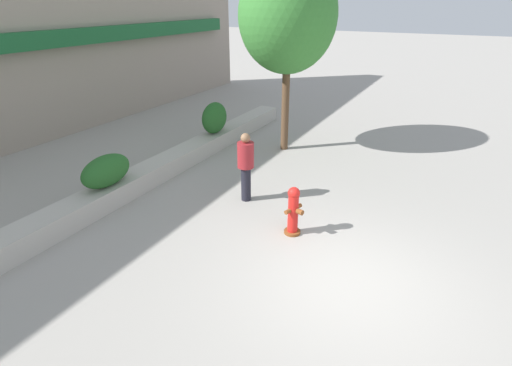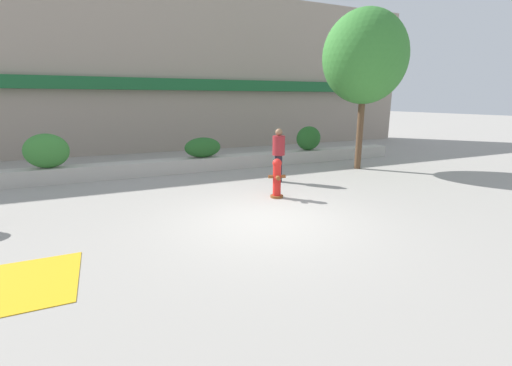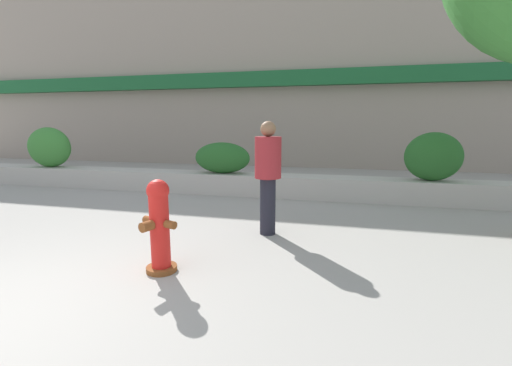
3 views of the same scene
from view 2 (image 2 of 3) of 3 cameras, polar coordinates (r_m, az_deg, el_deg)
The scene contains 10 objects.
ground_plane at distance 7.67m, azimuth 1.59°, elevation -6.24°, with size 120.00×120.00×0.00m, color #9E9991.
building_facade at distance 18.79m, azimuth -15.18°, elevation 17.43°, with size 30.00×1.36×8.00m.
planter_wall_low at distance 13.10m, azimuth -9.88°, elevation 3.09°, with size 18.00×0.70×0.50m, color #B7B2A8.
hedge_bush_0 at distance 12.70m, azimuth -31.54°, elevation 4.58°, with size 1.30×0.70×1.09m, color #387F33.
hedge_bush_1 at distance 13.07m, azimuth -8.87°, elevation 5.88°, with size 1.38×0.64×0.75m, color #235B23.
hedge_bush_2 at distance 14.97m, azimuth 8.76°, elevation 7.38°, with size 1.15×0.62×1.02m, color #235B23.
fire_hydrant at distance 9.31m, azimuth 3.51°, elevation 0.87°, with size 0.48×0.48×1.08m.
street_tree at distance 13.81m, azimuth 17.72°, elevation 19.31°, with size 3.18×2.86×5.79m.
pedestrian at distance 11.07m, azimuth 3.79°, elevation 5.22°, with size 0.45×0.45×1.73m.
tactile_warning_pad at distance 6.23m, azimuth -35.25°, elevation -13.75°, with size 1.67×1.67×0.01m, color gold.
Camera 2 is at (-3.15, -6.49, 2.62)m, focal length 24.00 mm.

